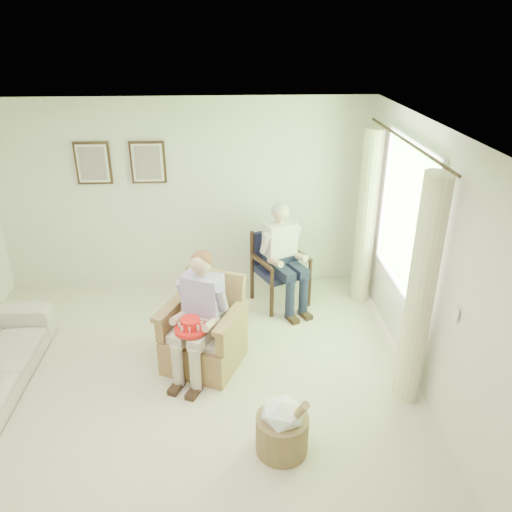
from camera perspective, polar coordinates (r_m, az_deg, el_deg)
The scene contains 15 objects.
floor at distance 5.07m, azimuth -9.54°, elevation -17.76°, with size 5.50×5.50×0.00m, color beige.
back_wall at distance 6.81m, azimuth -8.07°, elevation 6.75°, with size 5.00×0.04×2.60m, color silver.
right_wall at distance 4.66m, azimuth 21.38°, elevation -3.85°, with size 0.04×5.50×2.60m, color silver.
ceiling at distance 3.83m, azimuth -12.35°, elevation 12.14°, with size 5.00×5.50×0.02m, color white.
window at distance 5.55m, azimuth 16.77°, elevation 4.70°, with size 0.13×2.50×1.63m.
curtain_left at distance 4.84m, azimuth 18.27°, elevation -4.25°, with size 0.34×0.34×2.30m, color beige.
curtain_right at distance 6.53m, azimuth 12.49°, elevation 4.18°, with size 0.34×0.34×2.30m, color beige.
framed_print_left at distance 6.84m, azimuth -18.14°, elevation 10.03°, with size 0.45×0.05×0.55m.
framed_print_right at distance 6.69m, azimuth -12.25°, elevation 10.39°, with size 0.45×0.05×0.55m.
wicker_armchair at distance 5.52m, azimuth -5.97°, elevation -9.27°, with size 0.78×0.77×0.99m.
wood_armchair at distance 6.60m, azimuth 2.77°, elevation -0.93°, with size 0.62×0.58×0.96m.
person_wicker at distance 5.16m, azimuth -6.26°, elevation -5.93°, with size 0.40×0.62×1.33m.
person_dark at distance 6.34m, azimuth 2.96°, elevation 0.64°, with size 0.40×0.63×1.36m.
red_hat at distance 5.07m, azimuth -7.49°, elevation -7.98°, with size 0.32×0.32×0.14m.
hatbox at distance 4.55m, azimuth 3.04°, elevation -18.86°, with size 0.49×0.49×0.68m.
Camera 1 is at (0.60, -3.69, 3.43)m, focal length 35.00 mm.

